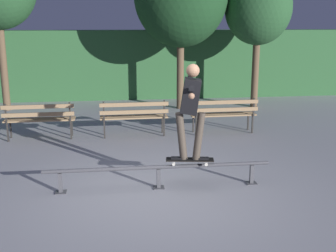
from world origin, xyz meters
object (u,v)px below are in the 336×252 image
(grind_rail, at_px, (159,171))
(park_bench_right_center, at_px, (224,112))
(skateboarder, at_px, (191,104))
(park_bench_left_center, at_px, (134,114))
(tree_far_right, at_px, (258,8))
(skateboard, at_px, (190,160))
(park_bench_leftmost, at_px, (39,117))

(grind_rail, bearing_deg, park_bench_right_center, 59.57)
(park_bench_right_center, bearing_deg, skateboarder, -113.30)
(park_bench_left_center, distance_m, tree_far_right, 5.70)
(park_bench_left_center, bearing_deg, skateboarder, -77.33)
(skateboard, relative_size, park_bench_leftmost, 0.50)
(park_bench_leftmost, distance_m, tree_far_right, 7.39)
(grind_rail, bearing_deg, skateboarder, -0.05)
(park_bench_leftmost, xyz_separation_m, tree_far_right, (6.17, 3.19, 2.51))
(park_bench_left_center, height_order, tree_far_right, tree_far_right)
(park_bench_left_center, bearing_deg, grind_rail, -86.10)
(grind_rail, xyz_separation_m, park_bench_leftmost, (-2.40, 3.32, 0.24))
(skateboarder, bearing_deg, skateboard, 170.77)
(park_bench_left_center, distance_m, park_bench_right_center, 2.18)
(skateboarder, distance_m, park_bench_left_center, 3.51)
(skateboarder, xyz_separation_m, park_bench_left_center, (-0.75, 3.32, -0.86))
(grind_rail, distance_m, park_bench_left_center, 3.34)
(skateboarder, xyz_separation_m, park_bench_right_center, (1.43, 3.32, -0.86))
(park_bench_leftmost, relative_size, tree_far_right, 0.38)
(park_bench_right_center, xyz_separation_m, tree_far_right, (1.82, 3.19, 2.51))
(skateboard, xyz_separation_m, park_bench_right_center, (1.43, 3.32, 0.07))
(park_bench_left_center, height_order, park_bench_right_center, same)
(grind_rail, height_order, park_bench_right_center, park_bench_right_center)
(park_bench_leftmost, bearing_deg, skateboard, -48.67)
(park_bench_leftmost, bearing_deg, grind_rail, -54.10)
(skateboard, bearing_deg, park_bench_left_center, 102.62)
(skateboarder, distance_m, park_bench_right_center, 3.72)
(park_bench_leftmost, bearing_deg, park_bench_right_center, 0.00)
(park_bench_leftmost, height_order, tree_far_right, tree_far_right)
(skateboard, distance_m, tree_far_right, 7.72)
(park_bench_right_center, bearing_deg, grind_rail, -120.43)
(skateboard, height_order, park_bench_left_center, park_bench_left_center)
(skateboard, relative_size, park_bench_right_center, 0.50)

